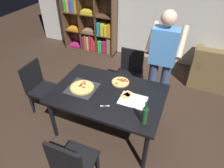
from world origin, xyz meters
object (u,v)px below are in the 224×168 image
at_px(chair_left_end, 39,85).
at_px(person_serving_pizza, 162,59).
at_px(second_pizza_plain, 120,82).
at_px(pepperoni_pizza_on_tray, 82,88).
at_px(chair_near_camera, 72,163).
at_px(kitchen_scissors, 99,106).
at_px(bookshelf, 89,17).
at_px(chair_far_side, 130,71).
at_px(dining_table, 108,97).
at_px(wine_bottle, 145,115).

xyz_separation_m(chair_left_end, person_serving_pizza, (1.83, 0.79, 0.49)).
bearing_deg(person_serving_pizza, second_pizza_plain, -134.75).
distance_m(chair_left_end, pepperoni_pizza_on_tray, 0.92).
height_order(chair_near_camera, kitchen_scissors, chair_near_camera).
bearing_deg(kitchen_scissors, second_pizza_plain, 83.31).
distance_m(chair_near_camera, person_serving_pizza, 1.94).
xyz_separation_m(bookshelf, person_serving_pizza, (2.11, -1.60, 0.12)).
bearing_deg(bookshelf, person_serving_pizza, -37.07).
height_order(chair_far_side, pepperoni_pizza_on_tray, chair_far_side).
bearing_deg(pepperoni_pizza_on_tray, dining_table, 8.05).
bearing_deg(kitchen_scissors, chair_far_side, 90.43).
relative_size(chair_near_camera, wine_bottle, 2.85).
relative_size(chair_near_camera, second_pizza_plain, 3.43).
distance_m(dining_table, chair_near_camera, 1.02).
bearing_deg(chair_left_end, person_serving_pizza, 23.16).
height_order(chair_far_side, bookshelf, bookshelf).
distance_m(person_serving_pizza, wine_bottle, 1.13).
distance_m(person_serving_pizza, pepperoni_pizza_on_tray, 1.29).
height_order(chair_far_side, second_pizza_plain, chair_far_side).
relative_size(chair_left_end, pepperoni_pizza_on_tray, 2.22).
bearing_deg(pepperoni_pizza_on_tray, chair_near_camera, -68.07).
bearing_deg(second_pizza_plain, chair_near_camera, -93.47).
bearing_deg(wine_bottle, kitchen_scissors, 175.71).
bearing_deg(chair_left_end, kitchen_scissors, -13.02).
relative_size(chair_far_side, second_pizza_plain, 3.43).
height_order(chair_left_end, second_pizza_plain, chair_left_end).
distance_m(kitchen_scissors, second_pizza_plain, 0.59).
xyz_separation_m(chair_far_side, pepperoni_pizza_on_tray, (-0.38, -1.06, 0.25)).
height_order(bookshelf, pepperoni_pizza_on_tray, bookshelf).
height_order(dining_table, pepperoni_pizza_on_tray, pepperoni_pizza_on_tray).
xyz_separation_m(chair_far_side, kitchen_scissors, (0.01, -1.30, 0.24)).
bearing_deg(dining_table, second_pizza_plain, 74.92).
bearing_deg(kitchen_scissors, chair_near_camera, -90.78).
bearing_deg(person_serving_pizza, wine_bottle, -87.60).
bearing_deg(second_pizza_plain, chair_far_side, 96.28).
distance_m(dining_table, chair_left_end, 1.28).
xyz_separation_m(dining_table, kitchen_scissors, (0.01, -0.30, 0.08)).
relative_size(dining_table, chair_far_side, 1.74).
xyz_separation_m(chair_near_camera, person_serving_pizza, (0.57, 1.79, 0.49)).
xyz_separation_m(bookshelf, pepperoni_pizza_on_tray, (1.16, -2.43, -0.12)).
xyz_separation_m(dining_table, second_pizza_plain, (0.08, 0.29, 0.08)).
bearing_deg(chair_left_end, chair_near_camera, -38.43).
distance_m(person_serving_pizza, second_pizza_plain, 0.73).
bearing_deg(kitchen_scissors, chair_left_end, 166.98).
bearing_deg(person_serving_pizza, dining_table, -125.87).
height_order(chair_near_camera, person_serving_pizza, person_serving_pizza).
distance_m(wine_bottle, second_pizza_plain, 0.84).
bearing_deg(person_serving_pizza, chair_far_side, 158.80).
distance_m(chair_near_camera, chair_far_side, 2.01).
xyz_separation_m(pepperoni_pizza_on_tray, second_pizza_plain, (0.46, 0.35, -0.00)).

